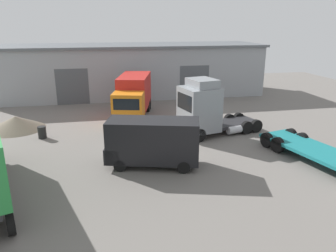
{
  "coord_description": "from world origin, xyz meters",
  "views": [
    {
      "loc": [
        -3.25,
        -19.63,
        7.94
      ],
      "look_at": [
        0.66,
        0.0,
        1.6
      ],
      "focal_mm": 35.0,
      "sensor_mm": 36.0,
      "label": 1
    }
  ],
  "objects_px": {
    "gravel_pile": "(16,123)",
    "oil_drum": "(42,132)",
    "box_truck_orange": "(133,95)",
    "tractor_unit_grey": "(204,109)",
    "delivery_van_black": "(151,141)"
  },
  "relations": [
    {
      "from": "tractor_unit_grey",
      "to": "delivery_van_black",
      "type": "xyz_separation_m",
      "value": [
        -4.58,
        -4.57,
        -0.49
      ]
    },
    {
      "from": "delivery_van_black",
      "to": "box_truck_orange",
      "type": "bearing_deg",
      "value": -75.03
    },
    {
      "from": "tractor_unit_grey",
      "to": "box_truck_orange",
      "type": "xyz_separation_m",
      "value": [
        -4.53,
        6.02,
        -0.01
      ]
    },
    {
      "from": "box_truck_orange",
      "to": "oil_drum",
      "type": "relative_size",
      "value": 8.44
    },
    {
      "from": "box_truck_orange",
      "to": "delivery_van_black",
      "type": "height_order",
      "value": "box_truck_orange"
    },
    {
      "from": "gravel_pile",
      "to": "oil_drum",
      "type": "relative_size",
      "value": 4.99
    },
    {
      "from": "delivery_van_black",
      "to": "gravel_pile",
      "type": "xyz_separation_m",
      "value": [
        -9.33,
        8.86,
        -0.98
      ]
    },
    {
      "from": "box_truck_orange",
      "to": "oil_drum",
      "type": "xyz_separation_m",
      "value": [
        -7.01,
        -4.39,
        -1.53
      ]
    },
    {
      "from": "box_truck_orange",
      "to": "gravel_pile",
      "type": "height_order",
      "value": "box_truck_orange"
    },
    {
      "from": "tractor_unit_grey",
      "to": "oil_drum",
      "type": "height_order",
      "value": "tractor_unit_grey"
    },
    {
      "from": "box_truck_orange",
      "to": "oil_drum",
      "type": "bearing_deg",
      "value": -43.96
    },
    {
      "from": "gravel_pile",
      "to": "oil_drum",
      "type": "bearing_deg",
      "value": -48.41
    },
    {
      "from": "oil_drum",
      "to": "delivery_van_black",
      "type": "bearing_deg",
      "value": -41.67
    },
    {
      "from": "box_truck_orange",
      "to": "delivery_van_black",
      "type": "relative_size",
      "value": 1.33
    },
    {
      "from": "tractor_unit_grey",
      "to": "delivery_van_black",
      "type": "relative_size",
      "value": 1.16
    }
  ]
}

